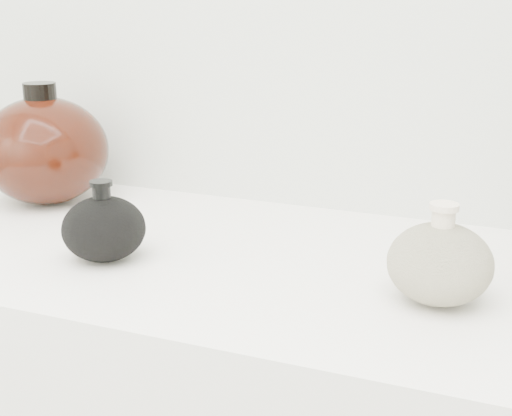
% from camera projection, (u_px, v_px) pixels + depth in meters
% --- Properties ---
extents(black_gourd_vase, '(0.12, 0.12, 0.11)m').
position_uv_depth(black_gourd_vase, '(104.00, 228.00, 0.93)').
color(black_gourd_vase, black).
rests_on(black_gourd_vase, display_counter).
extents(cream_gourd_vase, '(0.13, 0.13, 0.12)m').
position_uv_depth(cream_gourd_vase, '(440.00, 263.00, 0.80)').
color(cream_gourd_vase, beige).
rests_on(cream_gourd_vase, display_counter).
extents(left_round_pot, '(0.23, 0.23, 0.20)m').
position_uv_depth(left_round_pot, '(45.00, 150.00, 1.18)').
color(left_round_pot, black).
rests_on(left_round_pot, display_counter).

